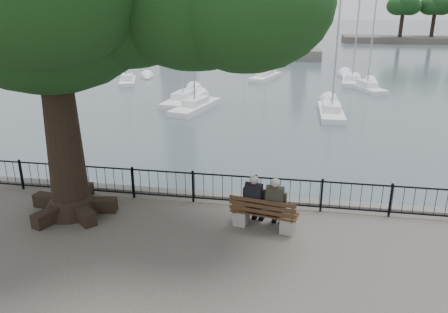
% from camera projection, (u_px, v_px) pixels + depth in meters
% --- Properties ---
extents(harbor, '(260.00, 260.00, 1.20)m').
position_uv_depth(harbor, '(227.00, 211.00, 14.50)').
color(harbor, '#595550').
rests_on(harbor, ground).
extents(railing, '(22.06, 0.06, 1.00)m').
position_uv_depth(railing, '(224.00, 188.00, 13.68)').
color(railing, black).
rests_on(railing, ground).
extents(bench, '(1.95, 0.90, 0.99)m').
position_uv_depth(bench, '(264.00, 217.00, 12.26)').
color(bench, gray).
rests_on(bench, ground).
extents(person_left, '(0.53, 0.83, 1.58)m').
position_uv_depth(person_left, '(255.00, 202.00, 12.33)').
color(person_left, black).
rests_on(person_left, ground).
extents(person_right, '(0.53, 0.83, 1.58)m').
position_uv_depth(person_right, '(276.00, 205.00, 12.13)').
color(person_right, black).
rests_on(person_right, ground).
extents(lion_monument, '(5.57, 5.57, 8.33)m').
position_uv_depth(lion_monument, '(300.00, 43.00, 57.28)').
color(lion_monument, '#595550').
rests_on(lion_monument, ground).
extents(sailboat_a, '(2.21, 5.88, 10.58)m').
position_uv_depth(sailboat_a, '(184.00, 99.00, 32.51)').
color(sailboat_a, white).
rests_on(sailboat_a, ground).
extents(sailboat_b, '(2.71, 5.64, 12.25)m').
position_uv_depth(sailboat_b, '(196.00, 105.00, 30.29)').
color(sailboat_b, white).
rests_on(sailboat_b, ground).
extents(sailboat_c, '(1.57, 5.33, 9.51)m').
position_uv_depth(sailboat_c, '(331.00, 111.00, 28.80)').
color(sailboat_c, white).
rests_on(sailboat_c, ground).
extents(sailboat_d, '(3.03, 5.10, 8.71)m').
position_uv_depth(sailboat_d, '(366.00, 87.00, 37.13)').
color(sailboat_d, white).
rests_on(sailboat_d, ground).
extents(sailboat_e, '(2.84, 4.97, 10.81)m').
position_uv_depth(sailboat_e, '(128.00, 80.00, 40.45)').
color(sailboat_e, white).
rests_on(sailboat_e, ground).
extents(sailboat_f, '(2.87, 5.50, 9.96)m').
position_uv_depth(sailboat_f, '(265.00, 76.00, 42.59)').
color(sailboat_f, white).
rests_on(sailboat_f, ground).
extents(sailboat_g, '(2.18, 5.90, 11.50)m').
position_uv_depth(sailboat_g, '(352.00, 80.00, 40.43)').
color(sailboat_g, white).
rests_on(sailboat_g, ground).
extents(sailboat_h, '(2.90, 5.10, 11.15)m').
position_uv_depth(sailboat_h, '(245.00, 65.00, 50.30)').
color(sailboat_h, white).
rests_on(sailboat_h, ground).
extents(far_shore, '(30.00, 8.60, 9.18)m').
position_uv_depth(far_shore, '(432.00, 21.00, 80.29)').
color(far_shore, '#47413B').
rests_on(far_shore, ground).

